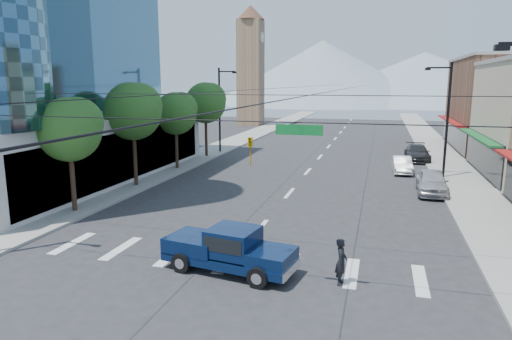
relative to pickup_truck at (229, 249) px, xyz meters
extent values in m
plane|color=#28282B|center=(-0.18, -0.41, -0.96)|extent=(160.00, 160.00, 0.00)
cube|color=gray|center=(-12.18, 39.59, -0.88)|extent=(4.00, 120.00, 0.15)
cube|color=gray|center=(11.82, 39.59, -0.88)|extent=(4.00, 120.00, 0.15)
cube|color=#8C6B4C|center=(-16.68, 61.59, 8.04)|extent=(4.00, 4.00, 18.00)
cone|color=brown|center=(-16.68, 61.59, 18.24)|extent=(4.80, 4.80, 2.40)
cone|color=gray|center=(-15.18, 149.59, 10.04)|extent=(80.00, 80.00, 22.00)
cone|color=gray|center=(19.82, 159.59, 8.04)|extent=(90.00, 90.00, 18.00)
cylinder|color=black|center=(-11.38, 5.59, 1.32)|extent=(0.28, 0.28, 4.55)
sphere|color=#1C521B|center=(-11.38, 5.59, 3.92)|extent=(3.64, 3.64, 3.64)
sphere|color=#1C521B|center=(-10.98, 5.89, 4.32)|extent=(2.86, 2.86, 2.86)
cylinder|color=black|center=(-11.38, 12.59, 1.60)|extent=(0.28, 0.28, 5.11)
sphere|color=#1C521B|center=(-11.38, 12.59, 4.52)|extent=(4.09, 4.09, 4.09)
sphere|color=#1C521B|center=(-10.98, 12.89, 4.92)|extent=(3.21, 3.21, 3.21)
cylinder|color=black|center=(-11.38, 19.59, 1.32)|extent=(0.28, 0.28, 4.55)
sphere|color=#1C521B|center=(-11.38, 19.59, 3.92)|extent=(3.64, 3.64, 3.64)
sphere|color=#1C521B|center=(-10.98, 19.89, 4.32)|extent=(2.86, 2.86, 2.86)
cylinder|color=black|center=(-11.38, 26.59, 1.60)|extent=(0.28, 0.28, 5.11)
sphere|color=#1C521B|center=(-11.38, 26.59, 4.52)|extent=(4.09, 4.09, 4.09)
sphere|color=#1C521B|center=(-10.98, 26.89, 4.92)|extent=(3.21, 3.21, 3.21)
cylinder|color=black|center=(-0.18, -1.41, 5.24)|extent=(21.60, 0.04, 0.04)
imported|color=gold|center=(1.32, -1.41, 4.19)|extent=(0.16, 0.20, 1.00)
cube|color=#0C6626|center=(3.02, -1.41, 4.99)|extent=(1.60, 0.06, 0.35)
cylinder|color=black|center=(-10.98, 29.59, 3.54)|extent=(0.20, 0.20, 9.00)
cube|color=black|center=(-10.08, 29.59, 7.64)|extent=(1.80, 0.12, 0.12)
cube|color=black|center=(-9.28, 29.59, 7.54)|extent=(0.40, 0.25, 0.18)
cylinder|color=black|center=(10.62, 21.59, 3.54)|extent=(0.20, 0.20, 9.00)
cube|color=black|center=(9.72, 21.59, 7.64)|extent=(1.80, 0.12, 0.12)
cube|color=black|center=(8.92, 21.59, 7.54)|extent=(0.40, 0.25, 0.18)
cube|color=#081A3F|center=(0.02, 0.00, -0.42)|extent=(5.56, 2.79, 0.34)
cube|color=#081A3F|center=(1.88, -0.32, -0.04)|extent=(1.83, 2.07, 0.53)
cube|color=#081A3F|center=(0.21, -0.04, 0.35)|extent=(2.11, 2.07, 1.06)
cube|color=black|center=(0.21, -0.04, 0.44)|extent=(1.92, 2.06, 0.58)
cube|color=#081A3F|center=(-1.50, 0.26, 0.01)|extent=(2.51, 2.27, 0.63)
cube|color=silver|center=(2.64, -0.45, -0.42)|extent=(0.42, 1.83, 0.34)
cube|color=silver|center=(-2.60, 0.44, -0.42)|extent=(0.42, 1.83, 0.29)
cylinder|color=black|center=(1.53, -1.19, -0.55)|extent=(0.85, 0.42, 0.81)
cylinder|color=black|center=(1.84, 0.62, -0.55)|extent=(0.85, 0.42, 0.81)
cylinder|color=black|center=(-1.80, -0.62, -0.55)|extent=(0.85, 0.42, 0.81)
cylinder|color=black|center=(-1.49, 1.18, -0.55)|extent=(0.85, 0.42, 0.81)
imported|color=black|center=(4.47, -0.03, -0.06)|extent=(0.45, 0.67, 1.79)
imported|color=#B0AFB4|center=(9.22, 15.99, -0.12)|extent=(2.09, 4.93, 1.66)
imported|color=silver|center=(7.54, 23.20, -0.27)|extent=(1.66, 4.24, 1.37)
imported|color=#2A2A2C|center=(9.22, 29.90, -0.19)|extent=(2.31, 5.36, 1.54)
camera|label=1|loc=(5.64, -16.45, 6.56)|focal=32.00mm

